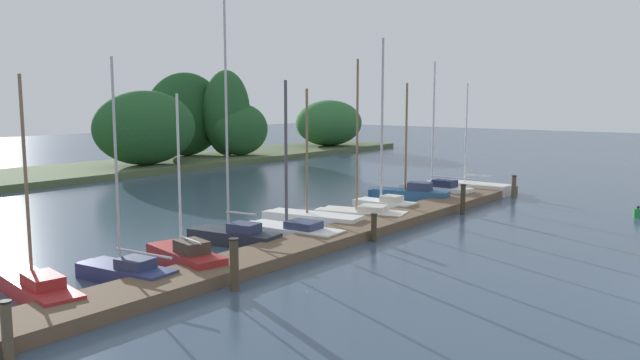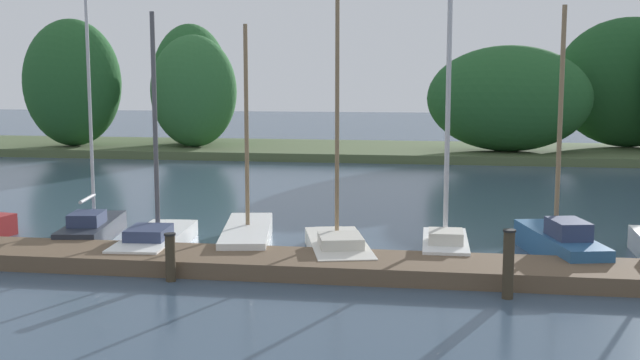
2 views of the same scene
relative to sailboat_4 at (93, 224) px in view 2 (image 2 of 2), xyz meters
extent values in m
cube|color=brown|center=(3.28, -2.49, -0.22)|extent=(28.40, 1.80, 0.35)
cube|color=#4C5B38|center=(3.28, 21.84, -0.20)|extent=(72.94, 8.00, 0.40)
ellipsoid|color=#2D6633|center=(-3.90, 20.45, 2.84)|extent=(4.45, 3.38, 5.68)
ellipsoid|color=#235628|center=(-4.68, 22.41, 3.17)|extent=(4.10, 4.43, 6.35)
ellipsoid|color=#235628|center=(-10.26, 20.07, 3.26)|extent=(5.12, 4.01, 6.51)
ellipsoid|color=#1E4C23|center=(17.99, 23.75, 3.28)|extent=(7.50, 3.37, 6.56)
ellipsoid|color=#235628|center=(11.78, 20.61, 2.54)|extent=(7.83, 4.69, 5.08)
cube|color=#232833|center=(0.01, -0.09, -0.16)|extent=(1.51, 3.36, 0.47)
cube|color=#232833|center=(-0.23, 1.35, -0.19)|extent=(0.67, 0.89, 0.40)
cube|color=#2D3856|center=(0.08, -0.49, 0.23)|extent=(0.90, 1.08, 0.31)
cylinder|color=#B7B7BC|center=(-0.03, 0.15, 4.04)|extent=(0.08, 0.08, 7.93)
cylinder|color=#B7B7BC|center=(0.06, -0.39, 0.71)|extent=(0.28, 1.21, 0.09)
cube|color=white|center=(2.01, -1.00, -0.20)|extent=(1.46, 3.83, 0.40)
cube|color=white|center=(1.89, 0.69, -0.22)|extent=(0.72, 0.98, 0.34)
cube|color=#2D3856|center=(2.05, -1.47, 0.13)|extent=(0.97, 1.19, 0.26)
cylinder|color=#4C4C51|center=(1.99, -0.72, 2.59)|extent=(0.11, 0.11, 5.18)
cube|color=white|center=(4.07, -0.30, -0.15)|extent=(1.73, 3.97, 0.50)
cube|color=white|center=(3.77, 1.40, -0.17)|extent=(0.75, 1.05, 0.43)
cylinder|color=#7F6647|center=(4.02, -0.02, 2.51)|extent=(0.10, 0.10, 4.82)
cube|color=silver|center=(6.39, -1.04, -0.21)|extent=(2.08, 3.76, 0.37)
cube|color=silver|center=(5.99, 0.52, -0.23)|extent=(0.88, 1.03, 0.31)
cube|color=beige|center=(6.50, -1.47, 0.09)|extent=(1.17, 1.27, 0.24)
cylinder|color=#7F6647|center=(6.32, -0.78, 3.04)|extent=(0.10, 0.10, 6.14)
cube|color=white|center=(8.79, -0.60, -0.19)|extent=(1.06, 2.75, 0.42)
cube|color=white|center=(8.77, 0.63, -0.21)|extent=(0.57, 0.69, 0.35)
cube|color=beige|center=(8.80, -0.94, 0.15)|extent=(0.77, 0.83, 0.27)
cylinder|color=#B7B7BC|center=(8.79, -0.40, 3.58)|extent=(0.11, 0.11, 7.13)
cube|color=#285684|center=(11.34, -0.45, -0.10)|extent=(1.74, 3.72, 0.60)
cube|color=#285684|center=(10.97, 1.13, -0.13)|extent=(0.71, 1.00, 0.51)
cube|color=#2D3856|center=(11.44, -0.88, 0.39)|extent=(0.93, 1.21, 0.39)
cylinder|color=#7F6647|center=(11.28, -0.18, 2.73)|extent=(0.11, 0.11, 5.06)
cylinder|color=#3D3323|center=(3.32, -3.59, 0.08)|extent=(0.21, 0.21, 0.95)
cylinder|color=black|center=(3.32, -3.59, 0.57)|extent=(0.24, 0.24, 0.04)
cylinder|color=#3D3323|center=(9.94, -3.80, 0.24)|extent=(0.21, 0.21, 1.27)
cylinder|color=black|center=(9.94, -3.80, 0.89)|extent=(0.24, 0.24, 0.04)
camera|label=1|loc=(-14.56, -15.21, 4.56)|focal=35.01mm
camera|label=2|loc=(8.70, -18.49, 3.79)|focal=44.43mm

